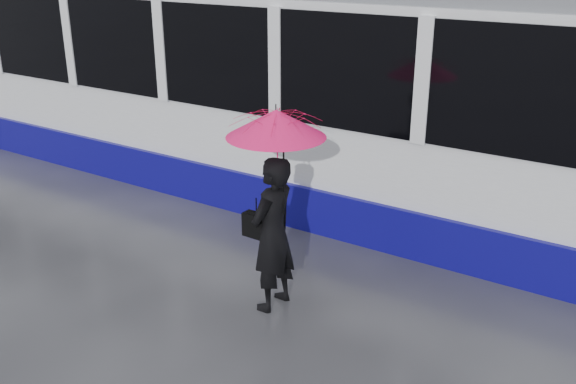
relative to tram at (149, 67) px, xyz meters
The scene contains 6 objects.
ground 4.82m from the tram, 33.51° to the right, with size 90.00×90.00×0.00m, color #29292E.
rails 4.11m from the tram, ahead, with size 34.00×1.51×0.02m.
tram is the anchor object (origin of this frame).
woman 5.69m from the tram, 33.14° to the right, with size 0.61×0.40×1.68m, color black.
umbrella 5.68m from the tram, 32.86° to the right, with size 1.02×1.02×1.13m.
handbag 5.50m from the tram, 34.23° to the right, with size 0.30×0.14×0.44m.
Camera 1 is at (4.38, -5.53, 3.64)m, focal length 40.00 mm.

